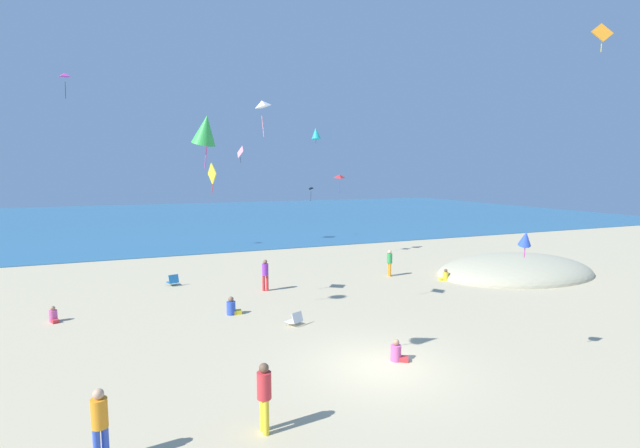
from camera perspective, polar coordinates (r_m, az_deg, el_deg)
ground_plane at (r=24.29m, az=-4.43°, el=-8.51°), size 120.00×120.00×0.00m
ocean_water at (r=66.08m, az=-16.00°, el=0.78°), size 120.00×60.00×0.05m
dune_mound at (r=31.14m, az=23.16°, el=-5.68°), size 10.43×7.30×2.31m
beach_chair_near_camera at (r=19.21m, az=-3.11°, el=-11.77°), size 0.76×0.75×0.58m
beach_chair_mid_beach at (r=26.82m, az=-17.86°, el=-6.73°), size 0.67×0.72×0.64m
person_0 at (r=28.08m, az=8.66°, el=-4.59°), size 0.36×0.36×1.59m
person_1 at (r=16.05m, az=9.58°, el=-15.55°), size 0.66×0.58×0.74m
person_2 at (r=22.61m, az=-30.28°, el=-9.87°), size 0.47×0.60×0.67m
person_3 at (r=11.75m, az=-6.97°, el=-20.16°), size 0.38×0.38×1.75m
person_4 at (r=27.78m, az=15.31°, el=-6.29°), size 0.59×0.42×0.68m
person_5 at (r=24.52m, az=-6.84°, el=-6.07°), size 0.44×0.44×1.68m
person_6 at (r=20.93m, az=-10.91°, el=-10.22°), size 0.66×0.41×0.82m
person_7 at (r=11.60m, az=-25.75°, el=-21.26°), size 0.47×0.47×1.71m
kite_pink at (r=40.03m, az=-9.89°, el=8.83°), size 0.45×1.14×1.47m
kite_teal at (r=33.40m, az=-0.51°, el=11.21°), size 0.69×0.79×1.33m
kite_green at (r=12.94m, az=-14.12°, el=11.33°), size 0.97×1.04×1.50m
kite_black at (r=43.59m, az=-1.19°, el=4.48°), size 0.59×0.53×1.39m
kite_blue at (r=15.97m, az=24.22°, el=-1.67°), size 0.62×0.66×0.91m
kite_magenta at (r=38.16m, az=-29.24°, el=15.90°), size 0.83×0.75×1.75m
kite_yellow at (r=21.92m, az=-13.31°, el=6.07°), size 0.25×0.99×1.52m
kite_white at (r=19.15m, az=-7.26°, el=14.63°), size 0.63×0.77×1.51m
kite_orange at (r=23.33m, az=31.73°, el=19.60°), size 0.84×0.40×1.19m
kite_red at (r=33.95m, az=2.45°, el=5.96°), size 0.75×0.59×1.45m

